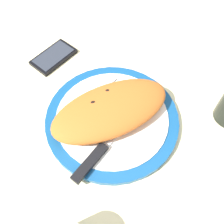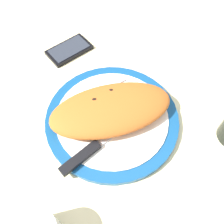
% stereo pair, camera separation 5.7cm
% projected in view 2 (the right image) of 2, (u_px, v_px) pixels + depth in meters
% --- Properties ---
extents(ground_plane, '(1.50, 1.50, 0.03)m').
position_uv_depth(ground_plane, '(112.00, 124.00, 0.61)').
color(ground_plane, beige).
extents(plate, '(0.30, 0.30, 0.02)m').
position_uv_depth(plate, '(112.00, 119.00, 0.59)').
color(plate, navy).
rests_on(plate, ground_plane).
extents(calzone, '(0.29, 0.18, 0.04)m').
position_uv_depth(calzone, '(110.00, 110.00, 0.57)').
color(calzone, '#C16023').
rests_on(calzone, plate).
extents(fork, '(0.15, 0.04, 0.00)m').
position_uv_depth(fork, '(93.00, 95.00, 0.61)').
color(fork, silver).
rests_on(fork, plate).
extents(knife, '(0.23, 0.08, 0.01)m').
position_uv_depth(knife, '(92.00, 149.00, 0.54)').
color(knife, silver).
rests_on(knife, plate).
extents(smartphone, '(0.13, 0.09, 0.01)m').
position_uv_depth(smartphone, '(69.00, 50.00, 0.71)').
color(smartphone, black).
rests_on(smartphone, ground_plane).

